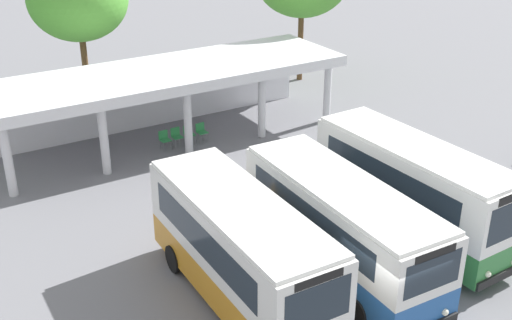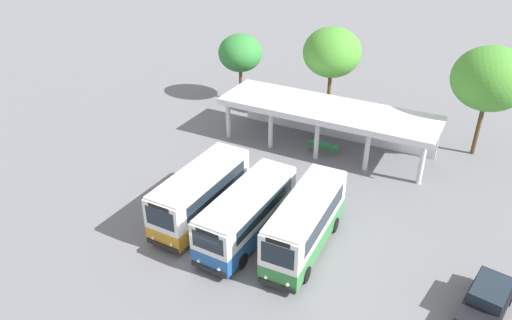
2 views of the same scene
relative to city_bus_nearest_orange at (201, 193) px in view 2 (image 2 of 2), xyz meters
The scene contains 13 objects.
ground_plane 4.49m from the city_bus_nearest_orange, 49.95° to the right, with size 180.00×180.00×0.00m, color slate.
city_bus_nearest_orange is the anchor object (origin of this frame).
city_bus_second_in_row 3.38m from the city_bus_nearest_orange, ahead, with size 2.60×8.01×3.12m.
city_bus_middle_cream 6.73m from the city_bus_nearest_orange, ahead, with size 2.42×7.76×3.43m.
parked_car_flank 16.25m from the city_bus_nearest_orange, ahead, with size 2.47×4.62×1.62m.
terminal_canopy 13.27m from the city_bus_nearest_orange, 75.35° to the left, with size 16.47×4.91×3.40m.
waiting_chair_end_by_column 11.73m from the city_bus_nearest_orange, 76.99° to the left, with size 0.46×0.46×0.86m.
waiting_chair_second_from_end 11.92m from the city_bus_nearest_orange, 74.15° to the left, with size 0.46×0.46×0.86m.
waiting_chair_middle_seat 12.07m from the city_bus_nearest_orange, 71.29° to the left, with size 0.46×0.46×0.86m.
waiting_chair_fourth_seat 12.24m from the city_bus_nearest_orange, 68.48° to the left, with size 0.46×0.46×0.86m.
roadside_tree_behind_canopy 18.52m from the city_bus_nearest_orange, 85.66° to the left, with size 4.88×4.88×7.83m.
roadside_tree_east_of_canopy 21.92m from the city_bus_nearest_orange, 50.52° to the left, with size 5.39×5.39×8.30m.
roadside_tree_west_of_canopy 19.16m from the city_bus_nearest_orange, 112.21° to the left, with size 3.99×3.99×6.30m.
Camera 2 is at (11.81, -17.04, 17.99)m, focal length 34.36 mm.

